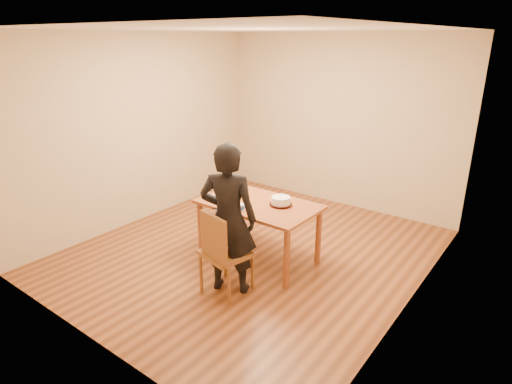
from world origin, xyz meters
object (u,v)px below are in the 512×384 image
Objects in this scene: dining_table at (259,204)px; person at (228,219)px; dining_chair at (226,253)px; cake at (281,201)px; cake_plate at (281,204)px.

person is (0.15, -0.73, 0.10)m from dining_table.
dining_chair is 2.02× the size of cake.
dining_table is 0.28m from cake.
person reaches higher than dining_chair.
person is at bearing -97.29° from cake.
dining_table is at bearing -102.90° from person.
person reaches higher than dining_table.
cake is (0.11, 0.87, 0.35)m from dining_chair.
dining_chair is at bearing -96.92° from cake.
dining_table is at bearing 114.13° from dining_chair.
person reaches higher than cake.
person is (-0.11, -0.83, 0.02)m from cake.
person is at bearing -97.29° from cake_plate.
person is (-0.11, -0.83, 0.07)m from cake_plate.
cake is at bearing 21.22° from dining_table.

